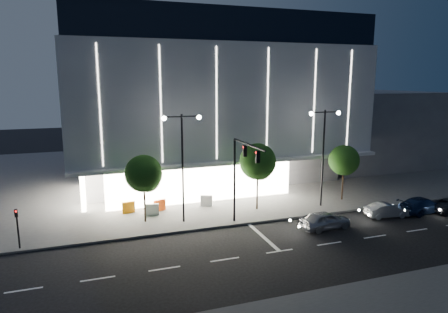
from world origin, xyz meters
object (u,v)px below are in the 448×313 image
Objects in this scene: ped_signal_far at (17,224)px; tree_left at (144,176)px; traffic_mast at (241,167)px; barrier_a at (129,207)px; car_third at (422,205)px; car_lead at (325,220)px; barrier_d at (206,200)px; street_lamp_west at (182,152)px; barrier_c at (160,205)px; tree_right at (344,162)px; tree_mid at (258,164)px; street_lamp_east at (324,144)px; car_second at (387,210)px; barrier_b at (152,210)px.

tree_left is (9.03, 2.52, 2.15)m from ped_signal_far.
traffic_mast is 6.43× the size of barrier_a.
tree_left is at bearing 70.12° from car_third.
barrier_d is at bearing 37.80° from car_lead.
street_lamp_west reaches higher than tree_left.
barrier_c is (-5.40, 6.01, -4.38)m from traffic_mast.
traffic_mast is 6.43× the size of barrier_c.
traffic_mast reaches higher than car_third.
traffic_mast is 2.36× the size of ped_signal_far.
tree_right is 1.16× the size of car_third.
car_third is at bearing -48.68° from tree_right.
traffic_mast reaches higher than barrier_c.
tree_mid reaches higher than tree_left.
street_lamp_west is 7.63m from barrier_a.
barrier_a is 1.00× the size of barrier_c.
street_lamp_east reaches higher than tree_mid.
street_lamp_east is (9.00, 2.66, 0.93)m from traffic_mast.
barrier_d is (7.02, -0.29, 0.00)m from barrier_a.
car_lead is at bearing -24.87° from barrier_d.
tree_right is at bearing 3.64° from street_lamp_west.
tree_right reaches higher than car_third.
street_lamp_east is at bearing -33.33° from barrier_c.
tree_mid reaches higher than barrier_a.
tree_mid reaches higher than car_second.
traffic_mast is at bearing -45.61° from barrier_a.
street_lamp_west is 2.38× the size of car_second.
street_lamp_east reaches higher than barrier_c.
street_lamp_east reaches higher than car_second.
tree_left is 1.37× the size of car_lead.
street_lamp_west is at bearing -107.93° from barrier_d.
barrier_b is (-6.20, 5.05, -4.38)m from traffic_mast.
ped_signal_far is 10.61m from barrier_b.
barrier_b is (-19.08, 6.60, 0.03)m from car_second.
barrier_d is (5.91, 2.35, -3.38)m from tree_left.
ped_signal_far is 2.73× the size of barrier_a.
ped_signal_far is 19.35m from tree_mid.
ped_signal_far is at bearing -148.48° from barrier_b.
ped_signal_far is at bearing -172.45° from tree_mid.
street_lamp_east is 1.89× the size of car_third.
barrier_a is at bearing 153.26° from barrier_c.
traffic_mast is 0.79× the size of street_lamp_west.
tree_left is at bearing 180.00° from tree_right.
ped_signal_far is 22.60m from car_lead.
tree_mid is 1.47× the size of car_lead.
street_lamp_west reaches higher than barrier_b.
car_third is at bearing -4.83° from ped_signal_far.
barrier_c is (-8.42, 2.33, -3.68)m from tree_mid.
tree_right reaches higher than barrier_a.
car_lead is 3.81× the size of barrier_a.
car_lead is at bearing -25.17° from street_lamp_west.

